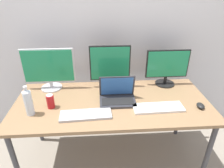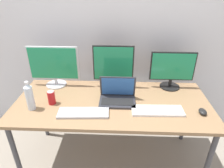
# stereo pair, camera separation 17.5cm
# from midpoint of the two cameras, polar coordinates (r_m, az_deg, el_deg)

# --- Properties ---
(ground_plane) EXTENTS (16.00, 16.00, 0.00)m
(ground_plane) POSITION_cam_midpoint_polar(r_m,az_deg,el_deg) (2.33, -2.29, -20.41)
(ground_plane) COLOR gray
(wall_back) EXTENTS (7.00, 0.08, 2.60)m
(wall_back) POSITION_cam_midpoint_polar(r_m,az_deg,el_deg) (2.18, -3.49, 16.26)
(wall_back) COLOR silver
(wall_back) RESTS_ON ground
(work_desk) EXTENTS (1.78, 0.80, 0.74)m
(work_desk) POSITION_cam_midpoint_polar(r_m,az_deg,el_deg) (1.88, -2.69, -6.48)
(work_desk) COLOR #424247
(work_desk) RESTS_ON ground
(monitor_left) EXTENTS (0.50, 0.21, 0.42)m
(monitor_left) POSITION_cam_midpoint_polar(r_m,az_deg,el_deg) (2.08, -19.99, 4.11)
(monitor_left) COLOR silver
(monitor_left) RESTS_ON work_desk
(monitor_center) EXTENTS (0.40, 0.21, 0.44)m
(monitor_center) POSITION_cam_midpoint_polar(r_m,az_deg,el_deg) (1.99, -3.03, 4.96)
(monitor_center) COLOR black
(monitor_center) RESTS_ON work_desk
(monitor_right) EXTENTS (0.44, 0.20, 0.38)m
(monitor_right) POSITION_cam_midpoint_polar(r_m,az_deg,el_deg) (2.10, 13.18, 4.75)
(monitor_right) COLOR black
(monitor_right) RESTS_ON work_desk
(laptop_silver) EXTENTS (0.33, 0.22, 0.23)m
(laptop_silver) POSITION_cam_midpoint_polar(r_m,az_deg,el_deg) (1.82, -1.21, -3.36)
(laptop_silver) COLOR #2D2D33
(laptop_silver) RESTS_ON work_desk
(keyboard_main) EXTENTS (0.43, 0.17, 0.02)m
(keyboard_main) POSITION_cam_midpoint_polar(r_m,az_deg,el_deg) (1.68, -10.50, -8.74)
(keyboard_main) COLOR #B2B2B7
(keyboard_main) RESTS_ON work_desk
(keyboard_aux) EXTENTS (0.44, 0.16, 0.02)m
(keyboard_aux) POSITION_cam_midpoint_polar(r_m,az_deg,el_deg) (1.77, 10.32, -6.77)
(keyboard_aux) COLOR white
(keyboard_aux) RESTS_ON work_desk
(mouse_by_keyboard) EXTENTS (0.07, 0.09, 0.04)m
(mouse_by_keyboard) POSITION_cam_midpoint_polar(r_m,az_deg,el_deg) (1.88, 21.58, -5.88)
(mouse_by_keyboard) COLOR black
(mouse_by_keyboard) RESTS_ON work_desk
(water_bottle) EXTENTS (0.07, 0.07, 0.26)m
(water_bottle) POSITION_cam_midpoint_polar(r_m,az_deg,el_deg) (1.78, -25.44, -4.71)
(water_bottle) COLOR silver
(water_bottle) RESTS_ON work_desk
(soda_can_near_keyboard) EXTENTS (0.07, 0.07, 0.13)m
(soda_can_near_keyboard) POSITION_cam_midpoint_polar(r_m,az_deg,el_deg) (1.83, -19.84, -4.76)
(soda_can_near_keyboard) COLOR red
(soda_can_near_keyboard) RESTS_ON work_desk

